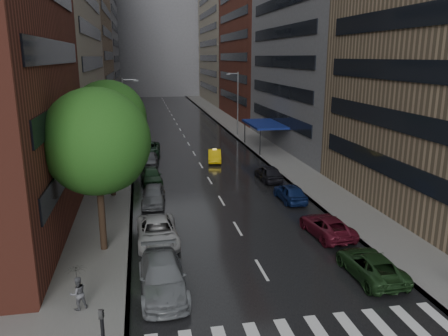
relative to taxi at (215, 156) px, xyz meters
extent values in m
plane|color=gray|center=(-1.73, -29.43, -0.66)|extent=(220.00, 220.00, 0.00)
cube|color=black|center=(-1.73, 20.57, -0.65)|extent=(14.00, 140.00, 0.01)
cube|color=gray|center=(-10.73, 20.57, -0.58)|extent=(4.00, 140.00, 0.15)
cube|color=gray|center=(7.27, 20.57, -0.58)|extent=(4.00, 140.00, 0.15)
cube|color=silver|center=(-0.83, -31.43, -0.64)|extent=(0.55, 2.80, 0.01)
cube|color=silver|center=(0.57, -31.43, -0.64)|extent=(0.55, 2.80, 0.01)
cube|color=silver|center=(1.97, -31.43, -0.64)|extent=(0.55, 2.80, 0.01)
cube|color=silver|center=(3.37, -31.43, -0.64)|extent=(0.55, 2.80, 0.01)
cube|color=silver|center=(4.77, -31.43, -0.64)|extent=(0.55, 2.80, 0.01)
cube|color=gray|center=(-16.73, 6.57, 16.34)|extent=(8.00, 28.00, 34.00)
cube|color=#937A5B|center=(-16.73, 34.57, 10.34)|extent=(8.00, 28.00, 22.00)
cube|color=slate|center=(-16.73, 64.57, 18.34)|extent=(8.00, 32.00, 38.00)
cube|color=#937A5B|center=(13.27, -17.43, 14.34)|extent=(8.00, 20.00, 30.00)
cube|color=slate|center=(13.27, 6.57, 11.34)|extent=(8.00, 28.00, 24.00)
cube|color=maroon|center=(13.27, 34.57, 17.34)|extent=(8.00, 28.00, 36.00)
cube|color=gray|center=(13.27, 64.57, 13.34)|extent=(8.00, 32.00, 28.00)
cube|color=slate|center=(-1.73, 88.57, 15.34)|extent=(40.00, 14.00, 32.00)
cylinder|color=#382619|center=(-10.33, -21.32, 2.01)|extent=(0.40, 0.40, 5.33)
sphere|color=#1E5116|center=(-10.33, -21.32, 6.00)|extent=(6.09, 6.09, 6.09)
cylinder|color=#382619|center=(-10.33, -10.72, 1.96)|extent=(0.40, 0.40, 5.24)
sphere|color=#1E5116|center=(-10.33, -10.72, 5.90)|extent=(5.99, 5.99, 5.99)
cylinder|color=#382619|center=(-10.33, 5.07, 1.31)|extent=(0.40, 0.40, 3.93)
sphere|color=#1E5116|center=(-10.33, 5.07, 4.26)|extent=(4.50, 4.50, 4.50)
imported|color=#E0B20B|center=(0.00, 0.00, 0.00)|extent=(1.98, 4.15, 1.31)
imported|color=slate|center=(-7.13, -26.68, 0.14)|extent=(2.38, 5.58, 1.60)
imported|color=#BBBBBB|center=(-7.13, -20.80, 0.09)|extent=(2.58, 5.39, 1.48)
imported|color=slate|center=(-7.13, -13.27, 0.10)|extent=(2.10, 4.53, 1.50)
imported|color=#1B3C20|center=(-7.13, -7.37, 0.09)|extent=(2.12, 4.49, 1.48)
imported|color=slate|center=(-7.13, -0.83, 0.08)|extent=(2.03, 4.45, 1.48)
imported|color=#1B3C25|center=(-7.13, 4.52, 0.12)|extent=(3.03, 5.78, 1.55)
imported|color=#193417|center=(3.67, -27.22, 0.01)|extent=(2.23, 4.81, 1.34)
imported|color=#56111F|center=(3.67, -21.63, 0.01)|extent=(2.56, 4.92, 1.33)
imported|color=#11204F|center=(3.67, -14.53, 0.07)|extent=(1.83, 4.30, 1.45)
imported|color=black|center=(3.67, -8.50, 0.09)|extent=(1.90, 4.43, 1.49)
imported|color=#57575D|center=(-10.98, -27.74, 0.28)|extent=(0.95, 0.88, 1.57)
imported|color=black|center=(-10.98, -27.74, 1.14)|extent=(0.96, 0.98, 0.88)
imported|color=black|center=(-9.33, -33.68, 2.49)|extent=(0.18, 0.15, 0.90)
cylinder|color=gray|center=(-9.53, 0.57, 3.99)|extent=(0.18, 0.18, 9.00)
cube|color=gray|center=(-8.13, 0.57, 8.19)|extent=(0.50, 0.22, 0.16)
cylinder|color=gray|center=(6.07, 15.57, 3.99)|extent=(0.18, 0.18, 9.00)
cube|color=gray|center=(4.67, 15.57, 8.19)|extent=(0.50, 0.22, 0.16)
cube|color=navy|center=(7.27, 5.57, 2.49)|extent=(4.00, 8.00, 0.25)
cylinder|color=black|center=(5.67, 1.77, 0.99)|extent=(0.12, 0.12, 3.00)
cylinder|color=black|center=(5.67, 9.37, 0.99)|extent=(0.12, 0.12, 3.00)
camera|label=1|loc=(-7.83, -46.30, 10.63)|focal=35.00mm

